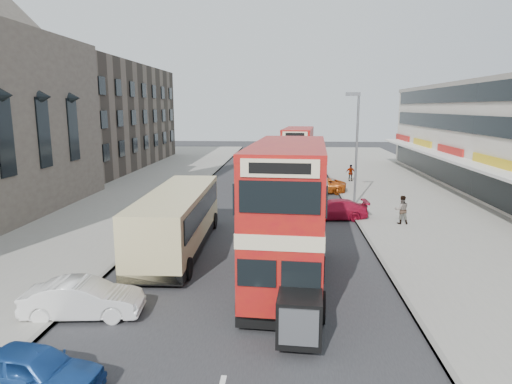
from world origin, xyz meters
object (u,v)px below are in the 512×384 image
at_px(car_left_front, 83,299).
at_px(car_right_b, 319,185).
at_px(street_lamp, 356,141).
at_px(pedestrian_far, 350,173).
at_px(bus_main, 288,214).
at_px(coach, 178,218).
at_px(cyclist, 319,191).
at_px(car_left_near, 33,370).
at_px(bus_second, 298,156).
at_px(pedestrian_near, 402,209).
at_px(car_right_a, 333,209).

relative_size(car_left_front, car_right_b, 0.89).
xyz_separation_m(street_lamp, pedestrian_far, (1.28, 10.64, -3.84)).
xyz_separation_m(bus_main, coach, (-5.52, 4.14, -1.29)).
bearing_deg(cyclist, car_left_near, -105.61).
height_order(bus_main, pedestrian_far, bus_main).
height_order(bus_main, cyclist, bus_main).
xyz_separation_m(bus_second, car_left_front, (-8.04, -27.29, -2.00)).
distance_m(pedestrian_far, cyclist, 9.43).
bearing_deg(bus_second, cyclist, 106.44).
height_order(bus_main, bus_second, bus_main).
bearing_deg(car_left_front, pedestrian_near, -53.13).
relative_size(street_lamp, coach, 0.77).
xyz_separation_m(coach, car_right_a, (8.52, 6.73, -1.00)).
relative_size(car_right_b, pedestrian_near, 2.55).
bearing_deg(street_lamp, pedestrian_near, -67.37).
height_order(car_right_a, cyclist, cyclist).
xyz_separation_m(bus_second, car_left_near, (-7.45, -31.38, -2.04)).
distance_m(street_lamp, coach, 14.97).
bearing_deg(cyclist, car_right_a, -79.73).
relative_size(bus_main, pedestrian_near, 5.83).
height_order(coach, car_left_near, coach).
bearing_deg(car_right_a, car_right_b, 178.58).
bearing_deg(car_right_a, pedestrian_far, 164.75).
bearing_deg(pedestrian_far, car_left_front, -123.02).
xyz_separation_m(street_lamp, bus_main, (-4.81, -14.51, -1.86)).
relative_size(street_lamp, car_left_front, 2.04).
bearing_deg(car_right_a, bus_main, -18.44).
relative_size(car_right_b, cyclist, 1.96).
height_order(street_lamp, cyclist, street_lamp).
distance_m(bus_second, car_left_front, 28.52).
distance_m(car_right_b, pedestrian_near, 11.32).
distance_m(bus_main, bus_second, 23.93).
xyz_separation_m(car_right_b, pedestrian_near, (4.18, -10.51, 0.41)).
xyz_separation_m(car_left_front, cyclist, (9.47, 19.84, 0.11)).
distance_m(car_left_near, car_right_b, 28.91).
height_order(car_left_near, cyclist, cyclist).
relative_size(car_left_front, car_right_a, 0.91).
height_order(car_right_b, cyclist, cyclist).
relative_size(car_right_b, pedestrian_far, 2.82).
bearing_deg(car_left_front, bus_main, -69.94).
distance_m(street_lamp, bus_main, 15.40).
xyz_separation_m(street_lamp, pedestrian_near, (2.12, -5.08, -3.76)).
xyz_separation_m(bus_main, pedestrian_near, (6.93, 9.43, -1.90)).
height_order(car_left_near, pedestrian_near, pedestrian_near).
bearing_deg(street_lamp, bus_second, 111.92).
height_order(coach, pedestrian_far, coach).
height_order(car_right_a, pedestrian_near, pedestrian_near).
xyz_separation_m(bus_second, car_right_b, (1.72, -3.96, -2.03)).
distance_m(coach, car_right_a, 10.90).
bearing_deg(car_right_b, pedestrian_near, 29.19).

